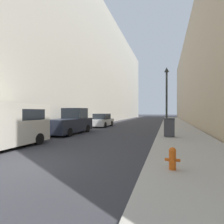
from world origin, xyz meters
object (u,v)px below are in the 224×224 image
Objects in this scene: trash_bin at (169,127)px; parked_sedan_near at (102,121)px; pickup_truck at (71,123)px; fire_hydrant at (172,158)px; lamppost at (167,96)px; white_van at (4,124)px.

parked_sedan_near reaches higher than trash_bin.
trash_bin is 0.30× the size of parked_sedan_near.
pickup_truck is at bearing -91.15° from parked_sedan_near.
lamppost is at bearing 91.09° from fire_hydrant.
fire_hydrant is 7.16m from trash_bin.
pickup_truck is (-8.01, 0.47, 0.11)m from trash_bin.
parked_sedan_near is at bearing 89.39° from white_van.
white_van is 6.40m from pickup_truck.
lamppost is 1.10× the size of pickup_truck.
pickup_truck is at bearing 176.67° from trash_bin.
fire_hydrant is 0.14× the size of white_van.
fire_hydrant is 10.58m from lamppost.
fire_hydrant is 0.16× the size of parked_sedan_near.
trash_bin is 9.97m from white_van.
lamppost is (-0.19, 10.22, 2.74)m from fire_hydrant.
trash_bin is 8.02m from pickup_truck.
parked_sedan_near is (-7.68, 4.53, -2.49)m from lamppost.
white_van reaches higher than pickup_truck.
fire_hydrant is at bearing -89.89° from trash_bin.
fire_hydrant is at bearing -43.55° from pickup_truck.
lamppost is 1.16× the size of white_van.
lamppost reaches higher than fire_hydrant.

